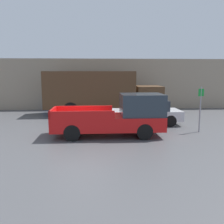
{
  "coord_description": "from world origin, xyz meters",
  "views": [
    {
      "loc": [
        0.85,
        -12.58,
        3.18
      ],
      "look_at": [
        1.7,
        0.77,
        1.06
      ],
      "focal_mm": 40.0,
      "sensor_mm": 36.0,
      "label": 1
    }
  ],
  "objects_px": {
    "newspaper_box": "(46,105)",
    "car": "(146,112)",
    "parking_sign": "(200,107)",
    "delivery_truck": "(98,91)",
    "pickup_truck": "(118,116)"
  },
  "relations": [
    {
      "from": "delivery_truck",
      "to": "car",
      "type": "bearing_deg",
      "value": -54.11
    },
    {
      "from": "car",
      "to": "delivery_truck",
      "type": "distance_m",
      "value": 5.07
    },
    {
      "from": "pickup_truck",
      "to": "delivery_truck",
      "type": "height_order",
      "value": "delivery_truck"
    },
    {
      "from": "parking_sign",
      "to": "newspaper_box",
      "type": "relative_size",
      "value": 2.52
    },
    {
      "from": "delivery_truck",
      "to": "parking_sign",
      "type": "distance_m",
      "value": 8.23
    },
    {
      "from": "car",
      "to": "parking_sign",
      "type": "xyz_separation_m",
      "value": [
        2.46,
        -2.2,
        0.6
      ]
    },
    {
      "from": "delivery_truck",
      "to": "parking_sign",
      "type": "xyz_separation_m",
      "value": [
        5.37,
        -6.22,
        -0.41
      ]
    },
    {
      "from": "pickup_truck",
      "to": "newspaper_box",
      "type": "distance_m",
      "value": 10.62
    },
    {
      "from": "delivery_truck",
      "to": "newspaper_box",
      "type": "xyz_separation_m",
      "value": [
        -4.51,
        2.37,
        -1.3
      ]
    },
    {
      "from": "car",
      "to": "newspaper_box",
      "type": "distance_m",
      "value": 9.8
    },
    {
      "from": "car",
      "to": "parking_sign",
      "type": "relative_size",
      "value": 1.74
    },
    {
      "from": "car",
      "to": "delivery_truck",
      "type": "relative_size",
      "value": 0.48
    },
    {
      "from": "car",
      "to": "delivery_truck",
      "type": "xyz_separation_m",
      "value": [
        -2.91,
        4.02,
        1.01
      ]
    },
    {
      "from": "delivery_truck",
      "to": "parking_sign",
      "type": "relative_size",
      "value": 3.63
    },
    {
      "from": "newspaper_box",
      "to": "car",
      "type": "bearing_deg",
      "value": -40.75
    }
  ]
}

